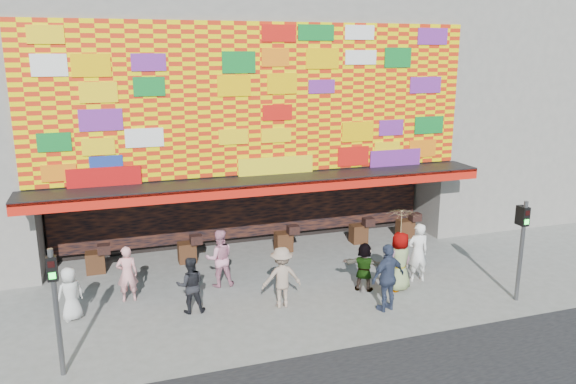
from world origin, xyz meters
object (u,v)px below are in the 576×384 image
object	(u,v)px
signal_right	(522,240)
ped_c	(190,285)
ped_d	(282,277)
signal_left	(55,298)
ped_h	(418,252)
ped_a	(70,294)
ped_g	(400,261)
ped_i	(219,258)
ped_e	(388,277)
ped_f	(364,267)
ped_b	(127,274)
parasol	(402,223)

from	to	relation	value
signal_right	ped_c	xyz separation A→B (m)	(-9.16, 2.23, -1.05)
signal_right	ped_c	bearing A→B (deg)	166.31
ped_d	signal_left	bearing A→B (deg)	19.75
ped_c	ped_h	size ratio (longest dim) A/B	0.85
ped_a	ped_c	distance (m)	3.19
signal_right	ped_a	distance (m)	12.66
ped_g	ped_i	world-z (taller)	ped_g
ped_c	ped_i	xyz separation A→B (m)	(1.13, 1.54, 0.09)
ped_a	ped_e	xyz separation A→B (m)	(8.39, -2.16, 0.23)
ped_e	ped_g	distance (m)	1.49
signal_right	ped_d	world-z (taller)	signal_right
ped_h	ped_f	bearing A→B (deg)	9.31
signal_left	ped_d	size ratio (longest dim) A/B	1.70
signal_right	ped_f	bearing A→B (deg)	152.37
ped_c	signal_right	bearing A→B (deg)	172.70
signal_right	ped_g	distance (m)	3.52
ped_f	ped_h	distance (m)	1.92
ped_e	ped_i	xyz separation A→B (m)	(-4.11, 3.14, -0.07)
ped_d	ped_b	bearing A→B (deg)	-20.60
signal_left	ped_h	distance (m)	10.64
ped_e	ped_h	bearing A→B (deg)	-155.74
ped_g	signal_right	bearing A→B (deg)	134.35
ped_b	parasol	distance (m)	8.17
ped_i	signal_right	bearing A→B (deg)	157.81
ped_f	signal_right	bearing A→B (deg)	-172.93
ped_i	signal_left	bearing A→B (deg)	43.72
ped_a	ped_b	size ratio (longest dim) A/B	0.90
ped_c	ped_f	world-z (taller)	ped_c
ped_a	parasol	distance (m)	9.54
ped_a	parasol	xyz separation A→B (m)	(9.38, -1.05, 1.38)
ped_d	ped_f	world-z (taller)	ped_d
signal_left	ped_c	xyz separation A→B (m)	(3.24, 2.23, -1.05)
ped_a	ped_c	size ratio (longest dim) A/B	0.93
signal_left	ped_i	size ratio (longest dim) A/B	1.66
ped_a	ped_h	world-z (taller)	ped_h
ped_c	ped_e	xyz separation A→B (m)	(5.25, -1.60, 0.17)
ped_f	ped_i	distance (m)	4.43
ped_i	ped_d	bearing A→B (deg)	127.47
ped_c	ped_i	world-z (taller)	ped_i
ped_b	parasol	world-z (taller)	parasol
signal_right	ped_d	xyz separation A→B (m)	(-6.65, 1.77, -0.98)
ped_h	ped_i	xyz separation A→B (m)	(-6.00, 1.59, -0.05)
signal_left	signal_right	xyz separation A→B (m)	(12.40, 0.00, 0.00)
ped_e	ped_b	bearing A→B (deg)	-38.19
signal_right	ped_h	size ratio (longest dim) A/B	1.58
ped_a	ped_h	size ratio (longest dim) A/B	0.79
ped_d	ped_h	xyz separation A→B (m)	(4.62, 0.41, 0.06)
ped_c	ped_d	size ratio (longest dim) A/B	0.91
signal_right	ped_a	size ratio (longest dim) A/B	2.01
ped_a	ped_c	world-z (taller)	ped_c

